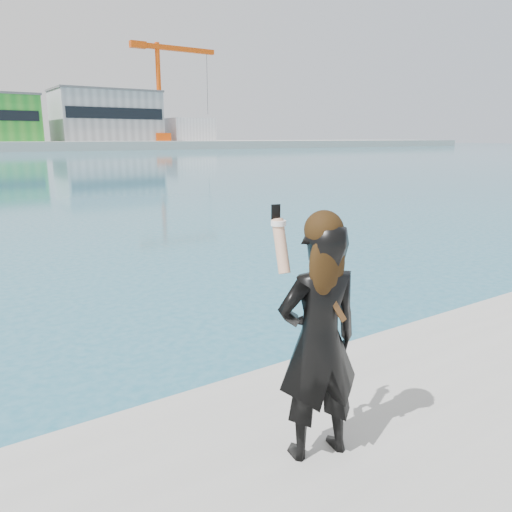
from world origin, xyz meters
The scene contains 5 objects.
warehouse_grey_right centered at (40.00, 127.98, 8.26)m, with size 25.50×15.35×12.50m.
ancillary_shed centered at (62.00, 126.00, 5.00)m, with size 12.00×10.00×6.00m, color silver.
dock_crane centered at (53.20, 122.00, 15.07)m, with size 23.00×4.00×24.00m.
flagpole_right centered at (22.09, 121.00, 6.54)m, with size 1.28×0.16×8.00m.
woman centered at (0.08, -0.20, 1.62)m, with size 0.62×0.47×1.62m.
Camera 1 is at (-1.86, -2.38, 2.81)m, focal length 35.00 mm.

